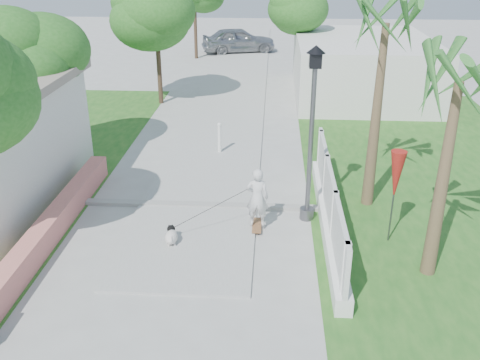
# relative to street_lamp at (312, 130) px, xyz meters

# --- Properties ---
(path_strip) EXTENTS (3.20, 36.00, 0.06)m
(path_strip) POSITION_rel_street_lamp_xyz_m (-2.90, 14.50, -2.40)
(path_strip) COLOR #B7B7B2
(path_strip) RESTS_ON ground
(curb) EXTENTS (6.50, 0.25, 0.10)m
(curb) POSITION_rel_street_lamp_xyz_m (-2.90, 0.50, -2.38)
(curb) COLOR #999993
(curb) RESTS_ON ground
(grass_right) EXTENTS (8.00, 20.00, 0.01)m
(grass_right) POSITION_rel_street_lamp_xyz_m (4.10, 2.50, -2.42)
(grass_right) COLOR #245F1E
(grass_right) RESTS_ON ground
(pink_wall) EXTENTS (0.45, 8.20, 0.80)m
(pink_wall) POSITION_rel_street_lamp_xyz_m (-6.20, -1.95, -2.11)
(pink_wall) COLOR #E07973
(pink_wall) RESTS_ON ground
(lattice_fence) EXTENTS (0.35, 7.00, 1.50)m
(lattice_fence) POSITION_rel_street_lamp_xyz_m (0.50, -0.50, -1.88)
(lattice_fence) COLOR white
(lattice_fence) RESTS_ON ground
(building_right) EXTENTS (6.00, 8.00, 2.60)m
(building_right) POSITION_rel_street_lamp_xyz_m (3.10, 12.50, -1.13)
(building_right) COLOR silver
(building_right) RESTS_ON ground
(street_lamp) EXTENTS (0.44, 0.44, 4.44)m
(street_lamp) POSITION_rel_street_lamp_xyz_m (0.00, 0.00, 0.00)
(street_lamp) COLOR #59595E
(street_lamp) RESTS_ON ground
(bollard) EXTENTS (0.14, 0.14, 1.09)m
(bollard) POSITION_rel_street_lamp_xyz_m (-2.70, 4.50, -1.84)
(bollard) COLOR white
(bollard) RESTS_ON ground
(patio_umbrella) EXTENTS (0.36, 0.36, 2.30)m
(patio_umbrella) POSITION_rel_street_lamp_xyz_m (1.90, -1.00, -0.74)
(patio_umbrella) COLOR #59595E
(patio_umbrella) RESTS_ON ground
(tree_left_mid) EXTENTS (3.20, 3.20, 4.85)m
(tree_left_mid) POSITION_rel_street_lamp_xyz_m (-8.38, 2.98, 1.07)
(tree_left_mid) COLOR #4C3826
(tree_left_mid) RESTS_ON ground
(tree_path_left) EXTENTS (3.40, 3.40, 5.23)m
(tree_path_left) POSITION_rel_street_lamp_xyz_m (-5.88, 10.48, 1.39)
(tree_path_left) COLOR #4C3826
(tree_path_left) RESTS_ON ground
(tree_path_right) EXTENTS (3.00, 3.00, 4.79)m
(tree_path_right) POSITION_rel_street_lamp_xyz_m (0.32, 14.48, 1.07)
(tree_path_right) COLOR #4C3826
(tree_path_right) RESTS_ON ground
(palm_far) EXTENTS (1.80, 1.80, 5.30)m
(palm_far) POSITION_rel_street_lamp_xyz_m (1.70, 1.00, 2.06)
(palm_far) COLOR brown
(palm_far) RESTS_ON ground
(palm_near) EXTENTS (1.80, 1.80, 4.70)m
(palm_near) POSITION_rel_street_lamp_xyz_m (2.50, -2.30, 1.53)
(palm_near) COLOR brown
(palm_near) RESTS_ON ground
(skateboarder) EXTENTS (2.27, 1.13, 1.62)m
(skateboarder) POSITION_rel_street_lamp_xyz_m (-2.11, -0.85, -1.70)
(skateboarder) COLOR #915D3A
(skateboarder) RESTS_ON ground
(dog) EXTENTS (0.37, 0.64, 0.44)m
(dog) POSITION_rel_street_lamp_xyz_m (-3.26, -1.51, -2.19)
(dog) COLOR silver
(dog) RESTS_ON ground
(parked_car) EXTENTS (4.97, 3.07, 1.58)m
(parked_car) POSITION_rel_street_lamp_xyz_m (-3.23, 22.52, -1.64)
(parked_car) COLOR #A8AAB0
(parked_car) RESTS_ON ground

